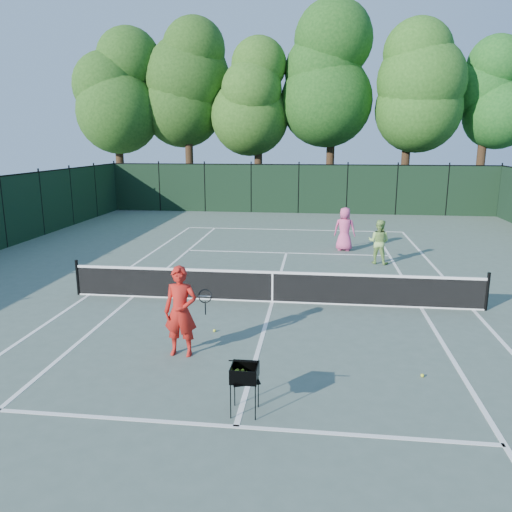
# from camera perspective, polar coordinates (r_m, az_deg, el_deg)

# --- Properties ---
(ground) EXTENTS (90.00, 90.00, 0.00)m
(ground) POSITION_cam_1_polar(r_m,az_deg,el_deg) (14.27, 1.87, -5.28)
(ground) COLOR #4D5E52
(ground) RESTS_ON ground
(sideline_doubles_left) EXTENTS (0.10, 23.77, 0.01)m
(sideline_doubles_left) POSITION_cam_1_polar(r_m,az_deg,el_deg) (15.71, -18.54, -4.22)
(sideline_doubles_left) COLOR white
(sideline_doubles_left) RESTS_ON ground
(sideline_doubles_right) EXTENTS (0.10, 23.77, 0.01)m
(sideline_doubles_right) POSITION_cam_1_polar(r_m,az_deg,el_deg) (14.85, 23.56, -5.65)
(sideline_doubles_right) COLOR white
(sideline_doubles_right) RESTS_ON ground
(sideline_singles_left) EXTENTS (0.10, 23.77, 0.01)m
(sideline_singles_left) POSITION_cam_1_polar(r_m,az_deg,el_deg) (15.18, -13.85, -4.52)
(sideline_singles_left) COLOR white
(sideline_singles_left) RESTS_ON ground
(sideline_singles_right) EXTENTS (0.10, 23.77, 0.01)m
(sideline_singles_right) POSITION_cam_1_polar(r_m,az_deg,el_deg) (14.51, 18.35, -5.63)
(sideline_singles_right) COLOR white
(sideline_singles_right) RESTS_ON ground
(baseline_far) EXTENTS (10.97, 0.10, 0.01)m
(baseline_far) POSITION_cam_1_polar(r_m,az_deg,el_deg) (25.80, 4.28, 3.02)
(baseline_far) COLOR white
(baseline_far) RESTS_ON ground
(service_line_near) EXTENTS (8.23, 0.10, 0.01)m
(service_line_near) POSITION_cam_1_polar(r_m,az_deg,el_deg) (8.47, -2.30, -18.91)
(service_line_near) COLOR white
(service_line_near) RESTS_ON ground
(service_line_far) EXTENTS (8.23, 0.10, 0.01)m
(service_line_far) POSITION_cam_1_polar(r_m,az_deg,el_deg) (20.42, 3.50, 0.36)
(service_line_far) COLOR white
(service_line_far) RESTS_ON ground
(center_service_line) EXTENTS (0.10, 12.80, 0.01)m
(center_service_line) POSITION_cam_1_polar(r_m,az_deg,el_deg) (14.27, 1.87, -5.27)
(center_service_line) COLOR white
(center_service_line) RESTS_ON ground
(tennis_net) EXTENTS (11.69, 0.09, 1.06)m
(tennis_net) POSITION_cam_1_polar(r_m,az_deg,el_deg) (14.12, 1.88, -3.44)
(tennis_net) COLOR black
(tennis_net) RESTS_ON ground
(fence_far) EXTENTS (24.00, 0.05, 3.00)m
(fence_far) POSITION_cam_1_polar(r_m,az_deg,el_deg) (31.65, 4.88, 7.60)
(fence_far) COLOR black
(fence_far) RESTS_ON ground
(tree_0) EXTENTS (6.40, 6.40, 13.14)m
(tree_0) POSITION_cam_1_polar(r_m,az_deg,el_deg) (37.94, -15.78, 18.16)
(tree_0) COLOR black
(tree_0) RESTS_ON ground
(tree_1) EXTENTS (6.80, 6.80, 13.98)m
(tree_1) POSITION_cam_1_polar(r_m,az_deg,el_deg) (36.90, -7.89, 19.49)
(tree_1) COLOR black
(tree_1) RESTS_ON ground
(tree_2) EXTENTS (6.00, 6.00, 12.40)m
(tree_2) POSITION_cam_1_polar(r_m,az_deg,el_deg) (35.69, 0.27, 18.28)
(tree_2) COLOR black
(tree_2) RESTS_ON ground
(tree_3) EXTENTS (7.00, 7.00, 14.45)m
(tree_3) POSITION_cam_1_polar(r_m,az_deg,el_deg) (36.08, 8.80, 20.12)
(tree_3) COLOR black
(tree_3) RESTS_ON ground
(tree_4) EXTENTS (6.20, 6.20, 12.97)m
(tree_4) POSITION_cam_1_polar(r_m,az_deg,el_deg) (35.75, 17.25, 18.38)
(tree_4) COLOR black
(tree_4) RESTS_ON ground
(tree_5) EXTENTS (5.80, 5.80, 12.23)m
(tree_5) POSITION_cam_1_polar(r_m,az_deg,el_deg) (37.33, 24.97, 16.86)
(tree_5) COLOR black
(tree_5) RESTS_ON ground
(coach) EXTENTS (0.97, 0.63, 1.95)m
(coach) POSITION_cam_1_polar(r_m,az_deg,el_deg) (10.69, -8.60, -6.27)
(coach) COLOR red
(coach) RESTS_ON ground
(player_pink) EXTENTS (0.97, 0.72, 1.81)m
(player_pink) POSITION_cam_1_polar(r_m,az_deg,el_deg) (21.02, 10.10, 3.05)
(player_pink) COLOR #D84C85
(player_pink) RESTS_ON ground
(player_green) EXTENTS (0.98, 0.88, 1.65)m
(player_green) POSITION_cam_1_polar(r_m,az_deg,el_deg) (19.04, 13.86, 1.59)
(player_green) COLOR #91C160
(player_green) RESTS_ON ground
(ball_hopper) EXTENTS (0.58, 0.58, 0.86)m
(ball_hopper) POSITION_cam_1_polar(r_m,az_deg,el_deg) (8.50, -1.31, -13.25)
(ball_hopper) COLOR black
(ball_hopper) RESTS_ON ground
(loose_ball_near_cart) EXTENTS (0.07, 0.07, 0.07)m
(loose_ball_near_cart) POSITION_cam_1_polar(r_m,az_deg,el_deg) (10.47, 18.48, -12.82)
(loose_ball_near_cart) COLOR #C4D52B
(loose_ball_near_cart) RESTS_ON ground
(loose_ball_midcourt) EXTENTS (0.07, 0.07, 0.07)m
(loose_ball_midcourt) POSITION_cam_1_polar(r_m,az_deg,el_deg) (12.15, -4.77, -8.49)
(loose_ball_midcourt) COLOR #D8E92F
(loose_ball_midcourt) RESTS_ON ground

